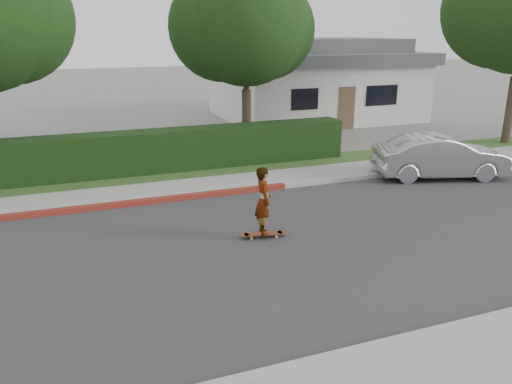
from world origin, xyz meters
TOP-DOWN VIEW (x-y plane):
  - ground at (0.00, 0.00)m, footprint 120.00×120.00m
  - road at (0.00, 0.00)m, footprint 60.00×8.00m
  - curb_near at (0.00, -4.10)m, footprint 60.00×0.20m
  - sidewalk_near at (0.00, -5.00)m, footprint 60.00×1.60m
  - curb_far at (0.00, 4.10)m, footprint 60.00×0.20m
  - curb_red_section at (-5.00, 4.10)m, footprint 12.00×0.21m
  - sidewalk_far at (0.00, 5.00)m, footprint 60.00×1.60m
  - planting_strip at (0.00, 6.60)m, footprint 60.00×1.60m
  - hedge at (-3.00, 7.20)m, footprint 15.00×1.00m
  - tree_center at (1.49, 9.19)m, footprint 5.66×4.84m
  - house at (8.00, 16.00)m, footprint 10.60×8.60m
  - skateboard at (-1.03, 0.67)m, footprint 1.15×0.42m
  - skateboarder at (-1.03, 0.67)m, footprint 0.47×0.65m
  - car_silver at (6.36, 3.38)m, footprint 4.60×2.71m

SIDE VIEW (x-z plane):
  - ground at x=0.00m, z-range 0.00..0.00m
  - road at x=0.00m, z-range 0.00..0.01m
  - planting_strip at x=0.00m, z-range 0.00..0.10m
  - sidewalk_near at x=0.00m, z-range 0.00..0.12m
  - sidewalk_far at x=0.00m, z-range 0.00..0.12m
  - curb_near at x=0.00m, z-range 0.00..0.15m
  - curb_far at x=0.00m, z-range 0.00..0.15m
  - curb_red_section at x=-5.00m, z-range 0.00..0.15m
  - skateboard at x=-1.03m, z-range 0.05..0.15m
  - car_silver at x=6.36m, z-range 0.00..1.43m
  - hedge at x=-3.00m, z-range 0.00..1.50m
  - skateboarder at x=-1.03m, z-range 0.11..1.75m
  - house at x=8.00m, z-range -0.05..4.25m
  - tree_center at x=1.49m, z-range 1.18..8.62m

